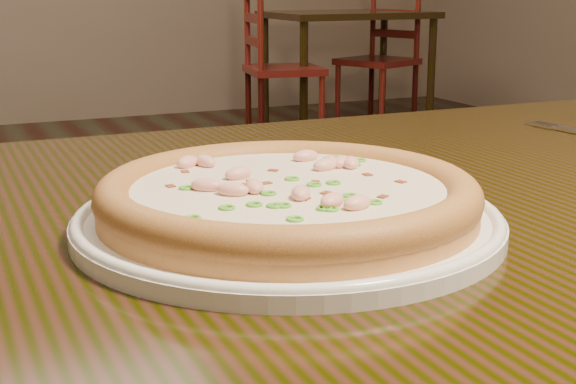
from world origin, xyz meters
name	(u,v)px	position (x,y,z in m)	size (l,w,h in m)	color
hero_table	(385,302)	(0.01, -0.57, 0.65)	(1.20, 0.80, 0.75)	black
plate	(288,219)	(-0.11, -0.62, 0.76)	(0.33, 0.33, 0.02)	white
pizza	(288,196)	(-0.11, -0.62, 0.78)	(0.29, 0.29, 0.03)	#D08A49
bg_table_right	(348,27)	(2.14, 3.46, 0.65)	(1.00, 0.70, 0.75)	black
chair_c	(275,69)	(1.52, 3.19, 0.44)	(0.48, 0.48, 0.95)	#5A1017
chair_d	(382,60)	(2.39, 3.43, 0.44)	(0.55, 0.55, 0.95)	#5A1017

